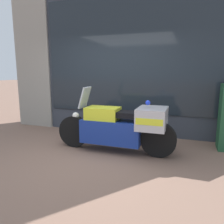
{
  "coord_description": "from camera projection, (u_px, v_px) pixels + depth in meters",
  "views": [
    {
      "loc": [
        1.68,
        -3.37,
        1.55
      ],
      "look_at": [
        0.15,
        1.03,
        0.69
      ],
      "focal_mm": 35.0,
      "sensor_mm": 36.0,
      "label": 1
    }
  ],
  "objects": [
    {
      "name": "window_display",
      "position": [
        137.0,
        115.0,
        5.6
      ],
      "size": [
        4.48,
        0.3,
        1.94
      ],
      "color": "slate",
      "rests_on": "ground"
    },
    {
      "name": "shop_building",
      "position": [
        102.0,
        58.0,
        5.61
      ],
      "size": [
        6.01,
        0.55,
        3.75
      ],
      "color": "#333842",
      "rests_on": "ground"
    },
    {
      "name": "ground_plane",
      "position": [
        86.0,
        159.0,
        3.95
      ],
      "size": [
        60.0,
        60.0,
        0.0
      ],
      "primitive_type": "plane",
      "color": "#7A5B4C"
    },
    {
      "name": "paramedic_motorcycle",
      "position": [
        121.0,
        126.0,
        4.19
      ],
      "size": [
        2.38,
        0.67,
        1.26
      ],
      "rotation": [
        0.0,
        0.0,
        3.14
      ],
      "color": "black",
      "rests_on": "ground"
    }
  ]
}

